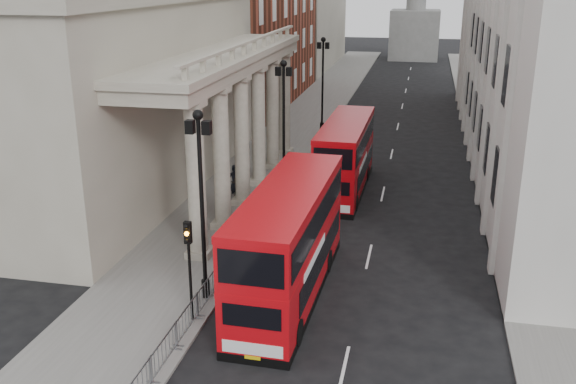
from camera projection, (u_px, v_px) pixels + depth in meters
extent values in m
plane|color=black|center=(187.00, 350.00, 24.37)|extent=(260.00, 260.00, 0.00)
cube|color=slate|center=(281.00, 147.00, 52.72)|extent=(6.00, 140.00, 0.12)
cube|color=slate|center=(490.00, 159.00, 49.48)|extent=(3.00, 140.00, 0.12)
cube|color=slate|center=(317.00, 149.00, 52.14)|extent=(0.20, 140.00, 0.14)
cube|color=gray|center=(127.00, 98.00, 41.18)|extent=(9.00, 28.00, 12.00)
cube|color=maroon|center=(249.00, 0.00, 67.35)|extent=(9.00, 32.00, 22.00)
cube|color=#60605E|center=(414.00, 35.00, 107.11)|extent=(8.00, 8.00, 8.00)
cylinder|color=black|center=(206.00, 288.00, 28.02)|extent=(0.36, 0.36, 0.80)
cylinder|color=black|center=(202.00, 211.00, 26.87)|extent=(0.18, 0.18, 8.00)
sphere|color=black|center=(198.00, 115.00, 25.55)|extent=(0.44, 0.44, 0.44)
cube|color=black|center=(207.00, 128.00, 25.64)|extent=(0.35, 0.35, 0.55)
cube|color=black|center=(190.00, 127.00, 25.78)|extent=(0.35, 0.35, 0.55)
cylinder|color=black|center=(284.00, 180.00, 42.84)|extent=(0.36, 0.36, 0.80)
cylinder|color=black|center=(284.00, 127.00, 41.68)|extent=(0.18, 0.18, 8.00)
sphere|color=black|center=(284.00, 63.00, 40.37)|extent=(0.44, 0.44, 0.44)
cube|color=black|center=(289.00, 72.00, 40.46)|extent=(0.35, 0.35, 0.55)
cube|color=black|center=(278.00, 71.00, 40.60)|extent=(0.35, 0.35, 0.55)
cylinder|color=black|center=(322.00, 127.00, 57.66)|extent=(0.36, 0.36, 0.80)
cylinder|color=black|center=(323.00, 87.00, 56.50)|extent=(0.18, 0.18, 8.00)
sphere|color=black|center=(323.00, 40.00, 55.19)|extent=(0.44, 0.44, 0.44)
cube|color=black|center=(327.00, 46.00, 55.28)|extent=(0.35, 0.35, 0.55)
cube|color=black|center=(319.00, 45.00, 55.42)|extent=(0.35, 0.35, 0.55)
cylinder|color=black|center=(191.00, 282.00, 25.73)|extent=(0.12, 0.12, 3.40)
cube|color=black|center=(188.00, 233.00, 25.04)|extent=(0.28, 0.22, 0.90)
sphere|color=black|center=(186.00, 227.00, 24.83)|extent=(0.18, 0.18, 0.18)
sphere|color=orange|center=(187.00, 234.00, 24.92)|extent=(0.18, 0.18, 0.18)
sphere|color=black|center=(187.00, 241.00, 25.02)|extent=(0.18, 0.18, 0.18)
cube|color=gray|center=(164.00, 352.00, 23.02)|extent=(0.50, 2.30, 1.10)
cube|color=gray|center=(187.00, 320.00, 25.19)|extent=(0.50, 2.30, 1.10)
cube|color=gray|center=(207.00, 292.00, 27.37)|extent=(0.50, 2.30, 1.10)
cube|color=gray|center=(223.00, 269.00, 29.55)|extent=(0.50, 2.30, 1.10)
cube|color=gray|center=(237.00, 249.00, 31.72)|extent=(0.50, 2.30, 1.10)
cube|color=gray|center=(250.00, 231.00, 33.90)|extent=(0.50, 2.30, 1.10)
cube|color=red|center=(289.00, 264.00, 28.17)|extent=(3.01, 11.52, 2.18)
cube|color=red|center=(289.00, 216.00, 27.44)|extent=(3.01, 11.52, 1.91)
cube|color=red|center=(289.00, 192.00, 27.09)|extent=(3.06, 11.56, 0.27)
cube|color=black|center=(289.00, 290.00, 28.58)|extent=(3.04, 11.52, 0.38)
cube|color=black|center=(289.00, 258.00, 28.08)|extent=(3.02, 9.34, 1.09)
cube|color=black|center=(289.00, 213.00, 27.41)|extent=(3.06, 10.87, 1.20)
cube|color=white|center=(252.00, 349.00, 23.15)|extent=(2.29, 0.12, 0.49)
cube|color=yellow|center=(253.00, 358.00, 23.26)|extent=(0.60, 0.06, 0.14)
cylinder|color=black|center=(235.00, 325.00, 25.07)|extent=(0.38, 1.10, 1.09)
cylinder|color=black|center=(296.00, 332.00, 24.53)|extent=(0.38, 1.10, 1.09)
cylinder|color=black|center=(277.00, 256.00, 31.20)|extent=(0.38, 1.10, 1.09)
cylinder|color=black|center=(327.00, 261.00, 30.66)|extent=(0.38, 1.10, 1.09)
cube|color=#B7080F|center=(345.00, 170.00, 41.94)|extent=(2.69, 10.72, 2.04)
cube|color=#B7080F|center=(346.00, 139.00, 41.27)|extent=(2.69, 10.72, 1.78)
cube|color=#B7080F|center=(346.00, 124.00, 40.94)|extent=(2.73, 10.76, 0.25)
cube|color=black|center=(344.00, 188.00, 42.33)|extent=(2.71, 10.72, 0.36)
cube|color=black|center=(345.00, 167.00, 41.86)|extent=(2.72, 8.69, 1.02)
cube|color=black|center=(346.00, 138.00, 41.23)|extent=(2.74, 10.11, 1.12)
cube|color=white|center=(332.00, 208.00, 37.25)|extent=(2.14, 0.09, 0.46)
cube|color=yellow|center=(332.00, 213.00, 37.35)|extent=(0.56, 0.05, 0.13)
cylinder|color=black|center=(317.00, 200.00, 39.03)|extent=(0.34, 1.02, 1.02)
cylinder|color=black|center=(355.00, 203.00, 38.55)|extent=(0.34, 1.02, 1.02)
cylinder|color=black|center=(333.00, 171.00, 44.77)|extent=(0.34, 1.02, 1.02)
cylinder|color=black|center=(366.00, 173.00, 44.28)|extent=(0.34, 1.02, 1.02)
imported|color=black|center=(224.00, 209.00, 36.31)|extent=(0.62, 0.43, 1.63)
imported|color=#2A2422|center=(237.00, 183.00, 40.68)|extent=(0.93, 0.78, 1.72)
imported|color=black|center=(235.00, 179.00, 41.30)|extent=(1.02, 0.78, 1.86)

